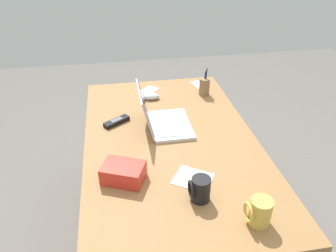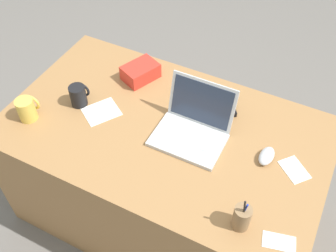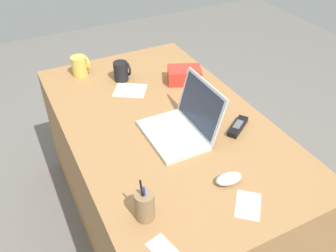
% 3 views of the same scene
% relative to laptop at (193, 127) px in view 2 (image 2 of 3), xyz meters
% --- Properties ---
extents(ground_plane, '(6.00, 6.00, 0.00)m').
position_rel_laptop_xyz_m(ground_plane, '(-0.13, -0.03, -0.76)').
color(ground_plane, slate).
extents(desk, '(1.48, 0.88, 0.71)m').
position_rel_laptop_xyz_m(desk, '(-0.13, -0.03, -0.40)').
color(desk, '#9E7042').
rests_on(desk, ground).
extents(laptop, '(0.31, 0.27, 0.23)m').
position_rel_laptop_xyz_m(laptop, '(0.00, 0.00, 0.00)').
color(laptop, silver).
rests_on(laptop, desk).
extents(computer_mouse, '(0.07, 0.11, 0.04)m').
position_rel_laptop_xyz_m(computer_mouse, '(0.34, 0.02, -0.03)').
color(computer_mouse, silver).
rests_on(computer_mouse, desk).
extents(coffee_mug_white, '(0.08, 0.09, 0.11)m').
position_rel_laptop_xyz_m(coffee_mug_white, '(-0.72, -0.25, 0.01)').
color(coffee_mug_white, '#E0BC4C').
rests_on(coffee_mug_white, desk).
extents(coffee_mug_tall, '(0.08, 0.09, 0.11)m').
position_rel_laptop_xyz_m(coffee_mug_tall, '(-0.57, -0.06, 0.00)').
color(coffee_mug_tall, black).
rests_on(coffee_mug_tall, desk).
extents(cordless_phone, '(0.12, 0.15, 0.03)m').
position_rel_laptop_xyz_m(cordless_phone, '(0.08, 0.24, -0.04)').
color(cordless_phone, black).
rests_on(cordless_phone, desk).
extents(pen_holder, '(0.07, 0.07, 0.18)m').
position_rel_laptop_xyz_m(pen_holder, '(0.35, -0.33, 0.01)').
color(pen_holder, olive).
rests_on(pen_holder, desk).
extents(snack_bag, '(0.18, 0.21, 0.08)m').
position_rel_laptop_xyz_m(snack_bag, '(-0.40, 0.23, -0.01)').
color(snack_bag, red).
rests_on(snack_bag, desk).
extents(paper_note_near_laptop, '(0.20, 0.21, 0.00)m').
position_rel_laptop_xyz_m(paper_note_near_laptop, '(-0.44, -0.07, -0.05)').
color(paper_note_near_laptop, white).
rests_on(paper_note_near_laptop, desk).
extents(paper_note_left, '(0.13, 0.09, 0.00)m').
position_rel_laptop_xyz_m(paper_note_left, '(0.50, -0.33, -0.05)').
color(paper_note_left, white).
rests_on(paper_note_left, desk).
extents(paper_note_right, '(0.15, 0.15, 0.00)m').
position_rel_laptop_xyz_m(paper_note_right, '(0.46, 0.02, -0.05)').
color(paper_note_right, white).
rests_on(paper_note_right, desk).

